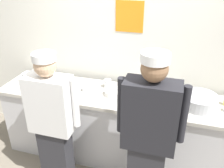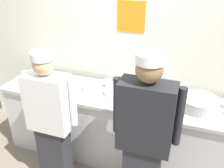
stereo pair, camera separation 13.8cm
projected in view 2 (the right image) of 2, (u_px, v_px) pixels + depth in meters
wall_back at (127, 50)px, 3.10m from camera, size 4.54×0.11×2.69m
prep_counter at (115, 127)px, 3.10m from camera, size 2.89×0.67×0.94m
chef_near_left at (51, 120)px, 2.56m from camera, size 0.59×0.24×1.62m
chef_center at (144, 137)px, 2.21m from camera, size 0.62×0.24×1.74m
plate_stack_front at (114, 92)px, 2.88m from camera, size 0.23×0.23×0.06m
plate_stack_rear at (34, 80)px, 3.19m from camera, size 0.19×0.19×0.05m
mixing_bowl_steel at (199, 103)px, 2.59m from camera, size 0.40×0.40×0.13m
sheet_tray at (64, 86)px, 3.08m from camera, size 0.50×0.36×0.02m
squeeze_bottle_secondary at (31, 81)px, 2.99m from camera, size 0.05×0.05×0.21m
ramekin_green_sauce at (163, 96)px, 2.82m from camera, size 0.10×0.10×0.04m
ramekin_orange_sauce at (142, 92)px, 2.92m from camera, size 0.09×0.09×0.04m
ramekin_red_sauce at (87, 89)px, 2.98m from camera, size 0.10×0.10×0.05m
deli_cup at (108, 83)px, 3.04m from camera, size 0.09×0.09×0.11m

